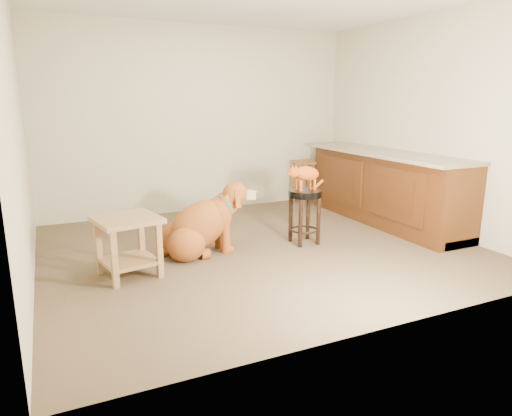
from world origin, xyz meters
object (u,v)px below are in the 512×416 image
wood_stool (306,182)px  side_table (128,237)px  padded_stool (305,206)px  golden_retriever (200,227)px  tabby_kitten (304,174)px

wood_stool → side_table: size_ratio=1.06×
padded_stool → side_table: padded_stool is taller
golden_retriever → tabby_kitten: tabby_kitten is taller
golden_retriever → side_table: bearing=-159.4°
wood_stool → golden_retriever: size_ratio=0.53×
wood_stool → tabby_kitten: tabby_kitten is taller
side_table → tabby_kitten: bearing=5.2°
wood_stool → tabby_kitten: size_ratio=1.28×
wood_stool → golden_retriever: golden_retriever is taller
padded_stool → tabby_kitten: (-0.01, 0.00, 0.35)m
padded_stool → golden_retriever: size_ratio=0.49×
side_table → tabby_kitten: (1.96, 0.18, 0.42)m
padded_stool → tabby_kitten: 0.35m
side_table → padded_stool: bearing=5.1°
padded_stool → wood_stool: wood_stool is taller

